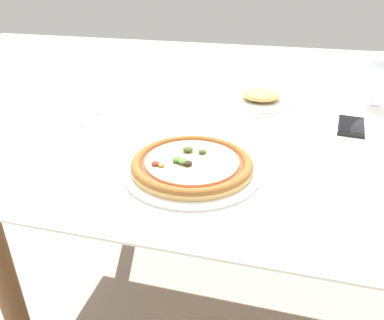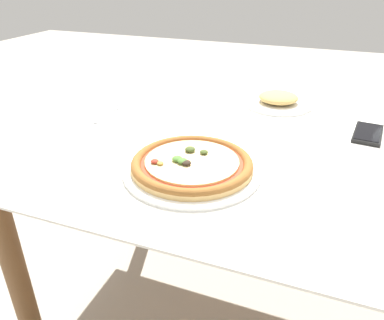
{
  "view_description": "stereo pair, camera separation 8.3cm",
  "coord_description": "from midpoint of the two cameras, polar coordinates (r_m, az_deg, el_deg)",
  "views": [
    {
      "loc": [
        0.04,
        -0.94,
        1.12
      ],
      "look_at": [
        -0.14,
        -0.24,
        0.74
      ],
      "focal_mm": 35.0,
      "sensor_mm": 36.0,
      "label": 1
    },
    {
      "loc": [
        0.12,
        -0.92,
        1.12
      ],
      "look_at": [
        -0.14,
        -0.24,
        0.74
      ],
      "focal_mm": 35.0,
      "sensor_mm": 36.0,
      "label": 2
    }
  ],
  "objects": [
    {
      "name": "fork",
      "position": [
        1.19,
        -16.69,
        6.36
      ],
      "size": [
        0.04,
        0.17,
        0.0
      ],
      "color": "silver",
      "rests_on": "dining_table"
    },
    {
      "name": "ground_plane",
      "position": [
        1.46,
        6.49,
        -22.6
      ],
      "size": [
        10.0,
        10.0,
        0.0
      ],
      "primitive_type": "plane",
      "color": "#B2A899"
    },
    {
      "name": "pizza_plate",
      "position": [
        0.83,
        -2.85,
        -0.87
      ],
      "size": [
        0.31,
        0.31,
        0.04
      ],
      "color": "white",
      "rests_on": "dining_table"
    },
    {
      "name": "wine_glass_far_left",
      "position": [
        1.35,
        25.03,
        12.67
      ],
      "size": [
        0.09,
        0.09,
        0.17
      ],
      "color": "silver",
      "rests_on": "dining_table"
    },
    {
      "name": "side_plate",
      "position": [
        1.28,
        8.62,
        9.36
      ],
      "size": [
        0.22,
        0.22,
        0.04
      ],
      "color": "white",
      "rests_on": "dining_table"
    },
    {
      "name": "dining_table",
      "position": [
        1.06,
        8.3,
        -0.26
      ],
      "size": [
        1.41,
        0.99,
        0.71
      ],
      "color": "brown",
      "rests_on": "ground_plane"
    },
    {
      "name": "cell_phone",
      "position": [
        1.14,
        21.21,
        4.83
      ],
      "size": [
        0.09,
        0.15,
        0.01
      ],
      "color": "black",
      "rests_on": "dining_table"
    }
  ]
}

